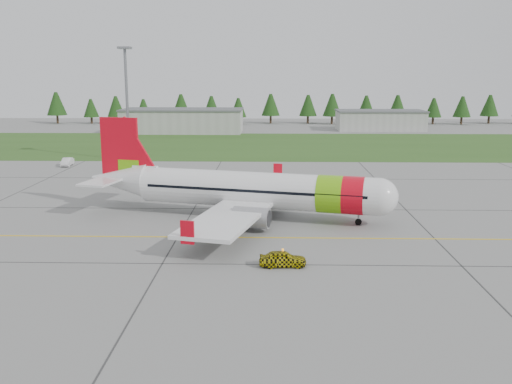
{
  "coord_description": "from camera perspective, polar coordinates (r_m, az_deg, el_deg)",
  "views": [
    {
      "loc": [
        -5.9,
        -45.44,
        15.63
      ],
      "look_at": [
        -7.45,
        12.82,
        3.55
      ],
      "focal_mm": 40.0,
      "sensor_mm": 36.0,
      "label": 1
    }
  ],
  "objects": [
    {
      "name": "treeline",
      "position": [
        183.84,
        3.4,
        8.38
      ],
      "size": [
        160.0,
        8.0,
        10.0
      ],
      "primitive_type": null,
      "color": "#1C3F14",
      "rests_on": "ground"
    },
    {
      "name": "floodlight_mast",
      "position": [
        106.83,
        -12.75,
        8.41
      ],
      "size": [
        0.5,
        0.5,
        20.0
      ],
      "primitive_type": "cylinder",
      "color": "slate",
      "rests_on": "ground"
    },
    {
      "name": "grass_strip",
      "position": [
        128.53,
        4.16,
        4.7
      ],
      "size": [
        320.0,
        50.0,
        0.03
      ],
      "primitive_type": "cube",
      "color": "#30561E",
      "rests_on": "ground"
    },
    {
      "name": "ground",
      "position": [
        48.41,
        8.51,
        -7.25
      ],
      "size": [
        320.0,
        320.0,
        0.0
      ],
      "primitive_type": "plane",
      "color": "gray",
      "rests_on": "ground"
    },
    {
      "name": "taxi_guideline",
      "position": [
        55.99,
        7.54,
        -4.59
      ],
      "size": [
        120.0,
        0.25,
        0.02
      ],
      "primitive_type": "cube",
      "color": "gold",
      "rests_on": "ground"
    },
    {
      "name": "hangar_east",
      "position": [
        166.85,
        12.29,
        6.97
      ],
      "size": [
        24.0,
        12.0,
        5.2
      ],
      "primitive_type": "cube",
      "color": "#A8A8A3",
      "rests_on": "ground"
    },
    {
      "name": "aircraft",
      "position": [
        62.78,
        -0.69,
        0.2
      ],
      "size": [
        34.92,
        32.85,
        10.76
      ],
      "rotation": [
        0.0,
        0.0,
        -0.25
      ],
      "color": "white",
      "rests_on": "ground"
    },
    {
      "name": "follow_me_car",
      "position": [
        47.09,
        2.7,
        -5.19
      ],
      "size": [
        1.41,
        1.64,
        3.9
      ],
      "primitive_type": "imported",
      "rotation": [
        0.0,
        0.0,
        1.62
      ],
      "color": "yellow",
      "rests_on": "ground"
    },
    {
      "name": "service_van",
      "position": [
        104.07,
        -18.43,
        3.64
      ],
      "size": [
        1.57,
        1.5,
        4.19
      ],
      "primitive_type": "imported",
      "rotation": [
        0.0,
        0.0,
        0.08
      ],
      "color": "silver",
      "rests_on": "ground"
    },
    {
      "name": "hangar_west",
      "position": [
        157.8,
        -7.32,
        7.03
      ],
      "size": [
        32.0,
        14.0,
        6.0
      ],
      "primitive_type": "cube",
      "color": "#A8A8A3",
      "rests_on": "ground"
    }
  ]
}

